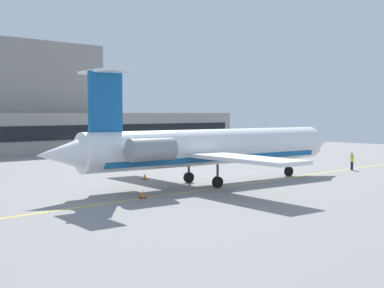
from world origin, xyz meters
TOP-DOWN VIEW (x-y plane):
  - ground at (0.00, -0.00)m, footprint 120.00×120.00m
  - terminal_building at (-0.36, 48.08)m, footprint 75.10×14.85m
  - regional_jet at (-5.09, 0.65)m, footprint 30.22×22.73m
  - baggage_tug at (-0.31, 17.43)m, footprint 4.15×3.57m
  - pushback_tractor at (20.32, 22.81)m, footprint 3.51×3.42m
  - fuel_tank at (7.76, 32.93)m, footprint 8.11×2.88m
  - marshaller at (13.86, -1.85)m, footprint 0.83×0.34m
  - safety_cone_alpha at (-6.79, 7.07)m, footprint 0.47×0.47m
  - safety_cone_bravo at (-13.44, -1.09)m, footprint 0.47×0.47m

SIDE VIEW (x-z plane):
  - ground at x=0.00m, z-range -0.10..0.00m
  - safety_cone_alpha at x=-6.79m, z-range -0.03..0.52m
  - safety_cone_bravo at x=-13.44m, z-range -0.03..0.52m
  - baggage_tug at x=-0.31m, z-range -0.09..2.01m
  - marshaller at x=13.86m, z-range 0.01..1.91m
  - pushback_tractor at x=20.32m, z-range -0.11..2.06m
  - fuel_tank at x=7.76m, z-range 0.15..2.52m
  - regional_jet at x=-5.09m, z-range -1.42..7.65m
  - terminal_building at x=-0.36m, z-range -2.07..15.25m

